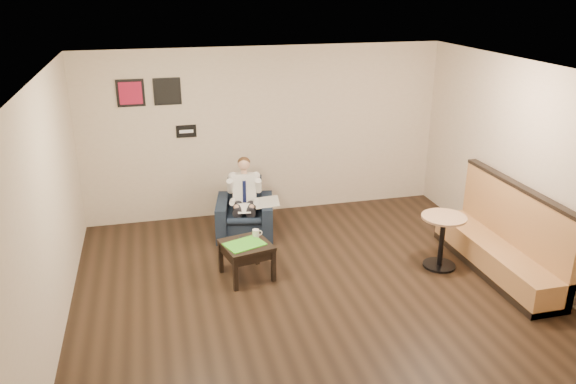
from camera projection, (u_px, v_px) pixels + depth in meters
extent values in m
plane|color=black|center=(316.00, 298.00, 7.08)|extent=(6.00, 6.00, 0.00)
cube|color=beige|center=(266.00, 132.00, 9.31)|extent=(6.00, 0.02, 2.80)
cube|color=beige|center=(446.00, 346.00, 3.86)|extent=(6.00, 0.02, 2.80)
cube|color=beige|center=(46.00, 220.00, 5.90)|extent=(0.02, 6.00, 2.80)
cube|color=beige|center=(540.00, 175.00, 7.27)|extent=(0.02, 6.00, 2.80)
cube|color=white|center=(321.00, 75.00, 6.09)|extent=(6.00, 6.00, 0.02)
cube|color=black|center=(186.00, 131.00, 8.96)|extent=(0.32, 0.02, 0.20)
cube|color=#A31433|center=(131.00, 93.00, 8.55)|extent=(0.42, 0.03, 0.42)
cube|color=black|center=(167.00, 91.00, 8.68)|extent=(0.42, 0.03, 0.42)
cube|color=black|center=(245.00, 209.00, 8.74)|extent=(1.02, 1.02, 0.84)
cube|color=white|center=(244.00, 208.00, 8.52)|extent=(0.23, 0.30, 0.01)
cube|color=silver|center=(267.00, 202.00, 8.62)|extent=(0.43, 0.50, 0.01)
cube|color=black|center=(247.00, 260.00, 7.52)|extent=(0.73, 0.73, 0.50)
cube|color=green|center=(244.00, 244.00, 7.39)|extent=(0.59, 0.51, 0.01)
cylinder|color=white|center=(256.00, 233.00, 7.60)|extent=(0.11, 0.11, 0.10)
cube|color=black|center=(245.00, 237.00, 7.60)|extent=(0.16, 0.08, 0.01)
cube|color=#A97341|center=(500.00, 231.00, 7.54)|extent=(0.57, 2.38, 1.22)
cylinder|color=tan|center=(442.00, 242.00, 7.74)|extent=(0.66, 0.66, 0.76)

